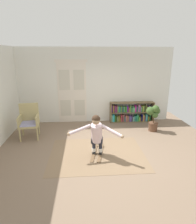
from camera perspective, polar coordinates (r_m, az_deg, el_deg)
name	(u,v)px	position (r m, az deg, el deg)	size (l,w,h in m)	color
ground_plane	(101,151)	(5.49, 0.92, -11.55)	(7.20, 7.20, 0.00)	#7C6551
back_wall	(95,86)	(7.52, -0.86, 7.91)	(6.00, 0.10, 2.90)	silver
double_door	(72,92)	(7.50, -7.78, 6.03)	(1.22, 0.05, 2.45)	silver
rug	(97,154)	(5.33, -0.25, -12.41)	(2.56, 1.99, 0.01)	#81674C
bookshelf	(131,113)	(7.78, 9.99, -0.27)	(1.76, 0.30, 0.81)	brown
wicker_chair	(29,120)	(6.53, -19.98, -2.33)	(0.67, 0.67, 1.10)	tan
potted_plant	(153,116)	(6.92, 16.27, -1.10)	(0.50, 0.38, 0.96)	brown
skis_pair	(97,153)	(5.35, -0.21, -12.07)	(0.44, 0.97, 0.07)	brown
person_skier	(97,132)	(4.91, -0.45, -6.15)	(1.39, 0.72, 1.12)	white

